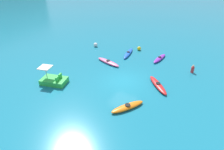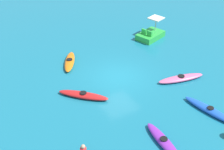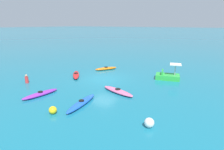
{
  "view_description": "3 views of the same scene",
  "coord_description": "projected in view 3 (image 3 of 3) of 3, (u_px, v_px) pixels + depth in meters",
  "views": [
    {
      "loc": [
        -13.86,
        -6.87,
        9.69
      ],
      "look_at": [
        0.03,
        1.38,
        0.29
      ],
      "focal_mm": 29.48,
      "sensor_mm": 36.0,
      "label": 1
    },
    {
      "loc": [
        15.26,
        -9.9,
        11.91
      ],
      "look_at": [
        0.06,
        -0.56,
        0.37
      ],
      "focal_mm": 49.57,
      "sensor_mm": 36.0,
      "label": 2
    },
    {
      "loc": [
        15.1,
        11.16,
        5.67
      ],
      "look_at": [
        0.35,
        1.32,
        0.72
      ],
      "focal_mm": 29.52,
      "sensor_mm": 36.0,
      "label": 3
    }
  ],
  "objects": [
    {
      "name": "kayak_purple",
      "position": [
        41.0,
        94.0,
        14.96
      ],
      "size": [
        3.14,
        0.94,
        0.37
      ],
      "color": "purple",
      "rests_on": "ground_plane"
    },
    {
      "name": "kayak_orange",
      "position": [
        106.0,
        68.0,
        23.46
      ],
      "size": [
        2.86,
        2.09,
        0.37
      ],
      "color": "orange",
      "rests_on": "ground_plane"
    },
    {
      "name": "kayak_red",
      "position": [
        76.0,
        75.0,
        20.57
      ],
      "size": [
        2.86,
        2.76,
        0.37
      ],
      "color": "red",
      "rests_on": "ground_plane"
    },
    {
      "name": "buoy_yellow",
      "position": [
        53.0,
        110.0,
        11.95
      ],
      "size": [
        0.51,
        0.51,
        0.51
      ],
      "primitive_type": "sphere",
      "color": "yellow",
      "rests_on": "ground_plane"
    },
    {
      "name": "kayak_pink",
      "position": [
        118.0,
        91.0,
        15.6
      ],
      "size": [
        1.49,
        3.42,
        0.37
      ],
      "color": "pink",
      "rests_on": "ground_plane"
    },
    {
      "name": "buoy_white",
      "position": [
        149.0,
        123.0,
        10.38
      ],
      "size": [
        0.57,
        0.57,
        0.57
      ],
      "primitive_type": "sphere",
      "color": "white",
      "rests_on": "ground_plane"
    },
    {
      "name": "kayak_blue",
      "position": [
        82.0,
        103.0,
        13.26
      ],
      "size": [
        3.61,
        1.24,
        0.37
      ],
      "color": "blue",
      "rests_on": "ground_plane"
    },
    {
      "name": "ground_plane",
      "position": [
        104.0,
        79.0,
        19.59
      ],
      "size": [
        600.0,
        600.0,
        0.0
      ],
      "primitive_type": "plane",
      "color": "#19728C"
    },
    {
      "name": "pedal_boat_green",
      "position": [
        168.0,
        76.0,
        19.46
      ],
      "size": [
        2.13,
        2.73,
        1.68
      ],
      "color": "green",
      "rests_on": "ground_plane"
    },
    {
      "name": "person_near_shore",
      "position": [
        27.0,
        79.0,
        18.13
      ],
      "size": [
        0.39,
        0.39,
        0.88
      ],
      "color": "red",
      "rests_on": "ground_plane"
    }
  ]
}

